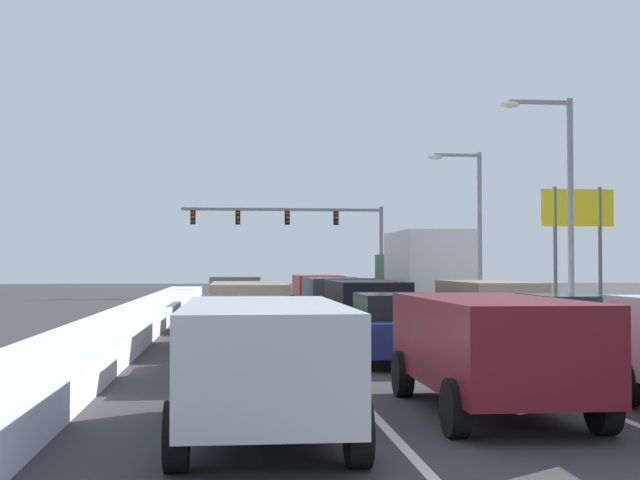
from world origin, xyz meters
TOP-DOWN VIEW (x-y plane):
  - ground_plane at (0.00, 21.94)m, footprint 142.61×142.61m
  - lane_stripe_between_right_lane_and_center_lane at (1.70, 27.43)m, footprint 0.14×60.34m
  - lane_stripe_between_center_lane_and_left_lane at (-1.70, 27.43)m, footprint 0.14×60.34m
  - snow_bank_right_shoulder at (7.00, 27.43)m, footprint 1.29×60.34m
  - snow_bank_left_shoulder at (-7.00, 27.43)m, footprint 2.14×60.34m
  - sedan_white_right_lane_second at (3.45, 13.15)m, footprint 2.00×4.50m
  - suv_tan_right_lane_third at (3.61, 19.50)m, footprint 2.16×4.90m
  - box_truck_right_lane_fourth at (3.38, 27.20)m, footprint 2.53×7.20m
  - sedan_gray_right_lane_fifth at (3.35, 35.44)m, footprint 2.00×4.50m
  - suv_maroon_center_lane_nearest at (0.01, 7.41)m, footprint 2.16×4.90m
  - sedan_navy_center_lane_second at (-0.11, 14.13)m, footprint 2.00×4.50m
  - suv_black_center_lane_third at (0.20, 20.64)m, footprint 2.16×4.90m
  - suv_charcoal_center_lane_fourth at (-0.04, 26.83)m, footprint 2.16×4.90m
  - suv_red_center_lane_fifth at (0.05, 33.71)m, footprint 2.16×4.90m
  - suv_silver_left_lane_nearest at (-3.34, 5.97)m, footprint 2.16×4.90m
  - sedan_white_left_lane_second at (-3.40, 12.33)m, footprint 2.00×4.50m
  - suv_tan_left_lane_third at (-3.30, 18.15)m, footprint 2.16×4.90m
  - sedan_green_left_lane_fourth at (-3.50, 24.57)m, footprint 2.00×4.50m
  - suv_gray_left_lane_fifth at (-3.65, 30.96)m, footprint 2.16×4.90m
  - traffic_light_gantry at (1.31, 54.84)m, footprint 14.00×0.47m
  - street_lamp_right_near at (7.82, 24.68)m, footprint 2.66×0.36m
  - street_lamp_right_mid at (7.69, 35.65)m, footprint 2.66×0.36m
  - roadside_sign_right at (11.05, 31.04)m, footprint 3.20×0.16m

SIDE VIEW (x-z plane):
  - ground_plane at x=0.00m, z-range 0.00..0.00m
  - lane_stripe_between_right_lane_and_center_lane at x=1.70m, z-range 0.00..0.01m
  - lane_stripe_between_center_lane_and_left_lane at x=-1.70m, z-range 0.00..0.01m
  - snow_bank_right_shoulder at x=7.00m, z-range 0.00..0.49m
  - snow_bank_left_shoulder at x=-7.00m, z-range 0.00..0.58m
  - sedan_white_right_lane_second at x=3.45m, z-range 0.01..1.52m
  - sedan_gray_right_lane_fifth at x=3.35m, z-range 0.01..1.52m
  - sedan_navy_center_lane_second at x=-0.11m, z-range 0.01..1.52m
  - sedan_white_left_lane_second at x=-3.40m, z-range 0.01..1.52m
  - sedan_green_left_lane_fourth at x=-3.50m, z-range 0.01..1.52m
  - suv_tan_right_lane_third at x=3.61m, z-range 0.18..1.85m
  - suv_maroon_center_lane_nearest at x=0.01m, z-range 0.18..1.85m
  - suv_black_center_lane_third at x=0.20m, z-range 0.18..1.85m
  - suv_charcoal_center_lane_fourth at x=-0.04m, z-range 0.18..1.85m
  - suv_red_center_lane_fifth at x=0.05m, z-range 0.18..1.85m
  - suv_silver_left_lane_nearest at x=-3.34m, z-range 0.18..1.85m
  - suv_tan_left_lane_third at x=-3.30m, z-range 0.18..1.85m
  - suv_gray_left_lane_fifth at x=-3.65m, z-range 0.18..1.85m
  - box_truck_right_lane_fourth at x=3.38m, z-range 0.22..3.58m
  - roadside_sign_right at x=11.05m, z-range 1.27..6.77m
  - street_lamp_right_mid at x=7.69m, z-range 0.79..8.34m
  - street_lamp_right_near at x=7.82m, z-range 0.80..8.85m
  - traffic_light_gantry at x=1.31m, z-range 1.79..7.99m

